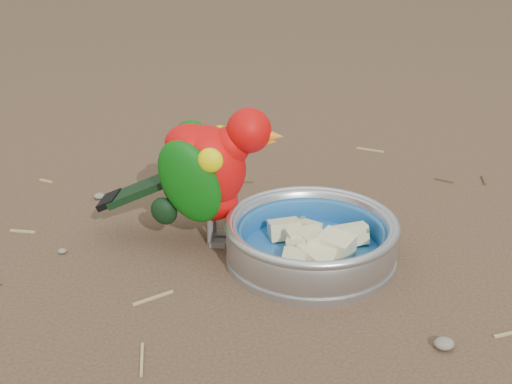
{
  "coord_description": "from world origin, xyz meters",
  "views": [
    {
      "loc": [
        -0.14,
        -0.76,
        0.48
      ],
      "look_at": [
        0.01,
        0.11,
        0.08
      ],
      "focal_mm": 50.0,
      "sensor_mm": 36.0,
      "label": 1
    }
  ],
  "objects": [
    {
      "name": "ground_debris",
      "position": [
        0.03,
        0.03,
        0.0
      ],
      "size": [
        0.9,
        0.8,
        0.01
      ],
      "primitive_type": null,
      "color": "#A38D4F",
      "rests_on": "ground"
    },
    {
      "name": "fruit_wedges",
      "position": [
        0.07,
        0.05,
        0.03
      ],
      "size": [
        0.14,
        0.14,
        0.03
      ],
      "primitive_type": null,
      "color": "beige",
      "rests_on": "food_bowl"
    },
    {
      "name": "food_bowl",
      "position": [
        0.07,
        0.05,
        0.01
      ],
      "size": [
        0.23,
        0.23,
        0.02
      ],
      "primitive_type": "cylinder",
      "color": "#B2B2BA",
      "rests_on": "ground"
    },
    {
      "name": "bowl_wall",
      "position": [
        0.07,
        0.05,
        0.04
      ],
      "size": [
        0.23,
        0.23,
        0.04
      ],
      "primitive_type": null,
      "color": "#B2B2BA",
      "rests_on": "food_bowl"
    },
    {
      "name": "lory_parrot",
      "position": [
        -0.06,
        0.13,
        0.1
      ],
      "size": [
        0.26,
        0.17,
        0.19
      ],
      "primitive_type": null,
      "rotation": [
        0.0,
        0.0,
        -1.85
      ],
      "color": "#C60807",
      "rests_on": "ground"
    },
    {
      "name": "ground",
      "position": [
        0.0,
        0.0,
        0.0
      ],
      "size": [
        60.0,
        60.0,
        0.0
      ],
      "primitive_type": "plane",
      "color": "#4C3526"
    }
  ]
}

